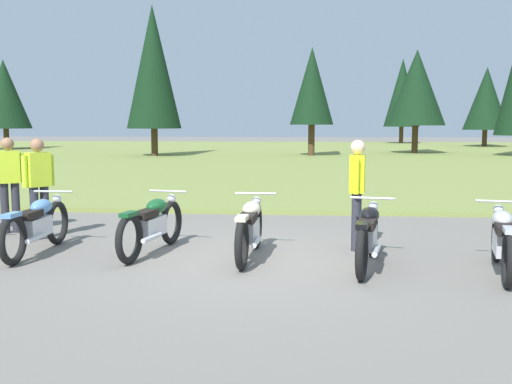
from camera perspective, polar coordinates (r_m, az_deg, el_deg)
The scene contains 11 objects.
ground_plane at distance 8.42m, azimuth -0.32°, elevation -6.57°, with size 140.00×140.00×0.00m, color slate.
grass_moorland at distance 34.40m, azimuth 3.32°, elevation 3.55°, with size 80.00×44.00×0.10m, color olive.
forest_treeline at distance 40.69m, azimuth 13.36°, elevation 9.55°, with size 43.36×25.23×8.18m.
motorcycle_sky_blue at distance 9.33m, azimuth -20.22°, elevation -2.94°, with size 0.62×2.10×0.88m.
motorcycle_british_green at distance 8.94m, azimuth -9.89°, elevation -3.03°, with size 0.68×2.08×0.88m.
motorcycle_cream at distance 8.50m, azimuth -0.58°, elevation -3.43°, with size 0.62×2.10×0.88m.
motorcycle_black at distance 8.10m, azimuth 10.68°, elevation -4.06°, with size 0.69×2.08×0.88m.
motorcycle_silver at distance 8.24m, azimuth 22.55°, elevation -4.27°, with size 0.71×2.07×0.88m.
rider_near_row_end at distance 9.11m, azimuth 9.65°, elevation 0.40°, with size 0.27×0.55×1.67m.
rider_in_hivis_vest at distance 11.23m, azimuth -22.56°, elevation 1.16°, with size 0.48×0.37×1.67m.
rider_with_back_turned at distance 10.43m, azimuth -20.09°, elevation 0.88°, with size 0.40×0.44×1.67m.
Camera 1 is at (0.68, -8.16, 1.93)m, focal length 41.79 mm.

